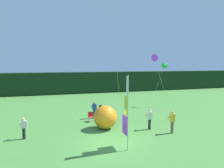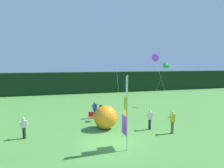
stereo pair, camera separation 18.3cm
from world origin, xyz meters
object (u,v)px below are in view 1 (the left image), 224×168
object	(u,v)px
inflatable_balloon	(105,117)
kite_green_delta_1	(165,66)
person_far_left	(150,119)
kite_purple_delta_0	(154,58)
folding_chair	(91,116)
person_far_right	(24,128)
person_mid_field	(172,121)
person_near_banner	(94,109)
banner_flag	(126,114)

from	to	relation	value
inflatable_balloon	kite_green_delta_1	world-z (taller)	kite_green_delta_1
person_far_left	kite_purple_delta_0	size ratio (longest dim) A/B	0.27
kite_green_delta_1	folding_chair	bearing A→B (deg)	-156.45
person_far_right	kite_green_delta_1	world-z (taller)	kite_green_delta_1
person_mid_field	person_far_left	size ratio (longest dim) A/B	1.04
person_near_banner	kite_purple_delta_0	world-z (taller)	kite_purple_delta_0
person_near_banner	person_far_right	xyz separation A→B (m)	(-6.03, -4.09, -0.07)
banner_flag	person_far_left	size ratio (longest dim) A/B	2.79
person_near_banner	person_far_left	size ratio (longest dim) A/B	0.99
banner_flag	person_mid_field	xyz separation A→B (m)	(4.50, 1.71, -1.33)
person_far_left	inflatable_balloon	world-z (taller)	inflatable_balloon
person_far_left	folding_chair	xyz separation A→B (m)	(-4.24, 3.72, -0.40)
banner_flag	folding_chair	distance (m)	7.08
folding_chair	person_far_left	bearing A→B (deg)	-41.31
folding_chair	kite_purple_delta_0	size ratio (longest dim) A/B	0.14
inflatable_balloon	kite_green_delta_1	xyz separation A→B (m)	(9.74, 7.10, 4.22)
kite_green_delta_1	person_far_left	bearing A→B (deg)	-127.05
person_far_right	kite_green_delta_1	bearing A→B (deg)	25.64
folding_chair	kite_purple_delta_0	world-z (taller)	kite_purple_delta_0
person_mid_field	kite_purple_delta_0	bearing A→B (deg)	79.24
folding_chair	kite_green_delta_1	size ratio (longest dim) A/B	0.16
person_far_left	person_near_banner	bearing A→B (deg)	128.22
kite_green_delta_1	kite_purple_delta_0	bearing A→B (deg)	-130.59
person_far_left	folding_chair	distance (m)	5.66
person_far_left	kite_purple_delta_0	bearing A→B (deg)	58.21
person_near_banner	folding_chair	world-z (taller)	person_near_banner
person_far_right	banner_flag	bearing A→B (deg)	-29.46
person_mid_field	kite_green_delta_1	size ratio (longest dim) A/B	0.32
folding_chair	kite_green_delta_1	world-z (taller)	kite_green_delta_1
person_near_banner	folding_chair	size ratio (longest dim) A/B	1.90
person_near_banner	person_mid_field	bearing A→B (deg)	-50.56
banner_flag	kite_green_delta_1	bearing A→B (deg)	50.14
banner_flag	person_near_banner	size ratio (longest dim) A/B	2.82
person_far_right	kite_green_delta_1	distance (m)	18.28
person_far_right	kite_purple_delta_0	world-z (taller)	kite_purple_delta_0
person_far_right	inflatable_balloon	size ratio (longest dim) A/B	0.78
folding_chair	person_mid_field	bearing A→B (deg)	-42.62
inflatable_balloon	kite_purple_delta_0	world-z (taller)	kite_purple_delta_0
inflatable_balloon	banner_flag	bearing A→B (deg)	-86.60
person_near_banner	person_far_left	world-z (taller)	person_far_left
banner_flag	folding_chair	size ratio (longest dim) A/B	5.35
kite_purple_delta_0	person_near_banner	bearing A→B (deg)	169.04
person_near_banner	person_far_right	distance (m)	7.28
inflatable_balloon	kite_green_delta_1	distance (m)	12.77
person_far_left	inflatable_balloon	size ratio (longest dim) A/B	0.85
inflatable_balloon	kite_green_delta_1	bearing A→B (deg)	36.08
inflatable_balloon	kite_purple_delta_0	xyz separation A→B (m)	(5.68, 2.36, 5.00)
person_near_banner	person_far_left	bearing A→B (deg)	-51.78
kite_purple_delta_0	person_far_right	bearing A→B (deg)	-166.16
banner_flag	kite_purple_delta_0	size ratio (longest dim) A/B	0.74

